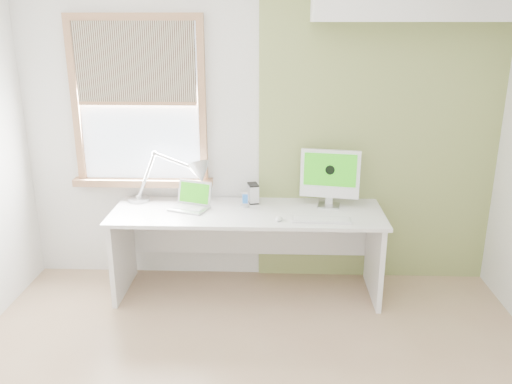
{
  "coord_description": "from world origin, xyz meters",
  "views": [
    {
      "loc": [
        0.13,
        -2.61,
        2.18
      ],
      "look_at": [
        0.0,
        1.05,
        1.0
      ],
      "focal_mm": 36.83,
      "sensor_mm": 36.0,
      "label": 1
    }
  ],
  "objects_px": {
    "desk_lamp": "(188,176)",
    "imac": "(330,175)",
    "laptop": "(191,202)",
    "external_drive": "(253,193)",
    "desk": "(248,231)"
  },
  "relations": [
    {
      "from": "desk_lamp",
      "to": "imac",
      "type": "relative_size",
      "value": 1.59
    },
    {
      "from": "laptop",
      "to": "external_drive",
      "type": "relative_size",
      "value": 2.21
    },
    {
      "from": "desk_lamp",
      "to": "external_drive",
      "type": "distance_m",
      "value": 0.56
    },
    {
      "from": "desk_lamp",
      "to": "laptop",
      "type": "bearing_deg",
      "value": -75.07
    },
    {
      "from": "desk",
      "to": "external_drive",
      "type": "xyz_separation_m",
      "value": [
        0.04,
        0.16,
        0.28
      ]
    },
    {
      "from": "desk",
      "to": "imac",
      "type": "distance_m",
      "value": 0.82
    },
    {
      "from": "desk",
      "to": "laptop",
      "type": "relative_size",
      "value": 6.07
    },
    {
      "from": "desk",
      "to": "imac",
      "type": "relative_size",
      "value": 4.49
    },
    {
      "from": "desk",
      "to": "imac",
      "type": "bearing_deg",
      "value": 8.29
    },
    {
      "from": "desk_lamp",
      "to": "imac",
      "type": "xyz_separation_m",
      "value": [
        1.18,
        -0.06,
        0.04
      ]
    },
    {
      "from": "imac",
      "to": "external_drive",
      "type": "bearing_deg",
      "value": 174.63
    },
    {
      "from": "external_drive",
      "to": "imac",
      "type": "height_order",
      "value": "imac"
    },
    {
      "from": "desk_lamp",
      "to": "imac",
      "type": "distance_m",
      "value": 1.18
    },
    {
      "from": "desk",
      "to": "laptop",
      "type": "distance_m",
      "value": 0.52
    },
    {
      "from": "external_drive",
      "to": "imac",
      "type": "bearing_deg",
      "value": -5.37
    }
  ]
}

